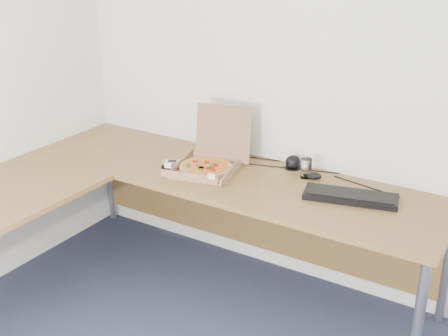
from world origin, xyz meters
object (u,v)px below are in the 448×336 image
Objects in this scene: wallet at (173,165)px; keyboard at (351,197)px; pizza_box at (208,164)px; desk at (136,193)px; drinking_glass at (306,168)px.

keyboard is at bearing -9.85° from wallet.
keyboard is at bearing -9.67° from pizza_box.
desk is 6.35× the size of pizza_box.
keyboard is (0.85, 0.06, -0.03)m from pizza_box.
desk is 0.46m from pizza_box.
drinking_glass is 0.98× the size of wallet.
wallet is at bearing 90.82° from desk.
wallet is at bearing -176.51° from pizza_box.
pizza_box is 3.41× the size of wallet.
desk is 0.95m from drinking_glass.
drinking_glass reaches higher than wallet.
wallet is (-1.05, -0.12, -0.01)m from keyboard.
keyboard is at bearing 24.53° from desk.
keyboard reaches higher than wallet.
drinking_glass is (0.53, 0.20, 0.02)m from pizza_box.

